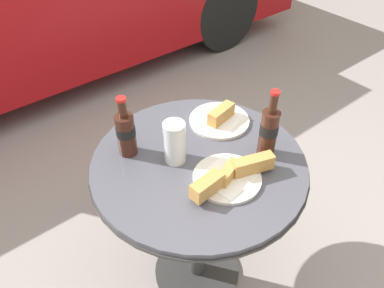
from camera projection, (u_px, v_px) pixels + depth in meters
ground_plane at (197, 271)px, 1.77m from camera, size 30.00×30.00×0.00m
bistro_table at (198, 190)px, 1.40m from camera, size 0.76×0.76×0.72m
cola_bottle_left at (269, 131)px, 1.26m from camera, size 0.06×0.06×0.26m
cola_bottle_right at (126, 132)px, 1.27m from camera, size 0.07×0.07×0.23m
drinking_glass at (175, 144)px, 1.25m from camera, size 0.08×0.08×0.16m
lunch_plate_near at (220, 119)px, 1.45m from camera, size 0.23×0.23×0.07m
lunch_plate_far at (229, 176)px, 1.21m from camera, size 0.31×0.23×0.07m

